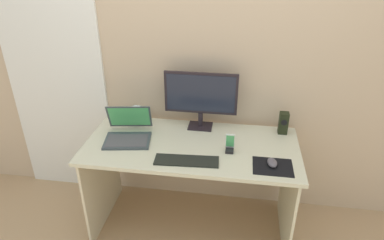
# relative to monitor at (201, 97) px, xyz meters

# --- Properties ---
(ground_plane) EXTENTS (8.00, 8.00, 0.00)m
(ground_plane) POSITION_rel_monitor_xyz_m (-0.03, -0.26, -1.01)
(ground_plane) COLOR tan
(wall_back) EXTENTS (6.00, 0.04, 2.50)m
(wall_back) POSITION_rel_monitor_xyz_m (-0.03, 0.15, 0.24)
(wall_back) COLOR #C4AB8D
(wall_back) RESTS_ON ground_plane
(door_left) EXTENTS (0.82, 0.02, 2.02)m
(door_left) POSITION_rel_monitor_xyz_m (-1.19, 0.12, -0.00)
(door_left) COLOR white
(door_left) RESTS_ON ground_plane
(desk) EXTENTS (1.49, 0.70, 0.76)m
(desk) POSITION_rel_monitor_xyz_m (-0.03, -0.26, -0.41)
(desk) COLOR beige
(desk) RESTS_ON ground_plane
(monitor) EXTENTS (0.54, 0.14, 0.44)m
(monitor) POSITION_rel_monitor_xyz_m (0.00, 0.00, 0.00)
(monitor) COLOR black
(monitor) RESTS_ON desk
(speaker_right) EXTENTS (0.07, 0.07, 0.17)m
(speaker_right) POSITION_rel_monitor_xyz_m (0.61, -0.00, -0.17)
(speaker_right) COLOR black
(speaker_right) RESTS_ON desk
(laptop) EXTENTS (0.37, 0.37, 0.22)m
(laptop) POSITION_rel_monitor_xyz_m (-0.49, -0.24, -0.21)
(laptop) COLOR #374045
(laptop) RESTS_ON desk
(fishbowl) EXTENTS (0.15, 0.15, 0.15)m
(fishbowl) POSITION_rel_monitor_xyz_m (-0.50, -0.01, -0.18)
(fishbowl) COLOR silver
(fishbowl) RESTS_ON desk
(keyboard_external) EXTENTS (0.42, 0.15, 0.01)m
(keyboard_external) POSITION_rel_monitor_xyz_m (-0.03, -0.47, -0.25)
(keyboard_external) COLOR black
(keyboard_external) RESTS_ON desk
(mousepad) EXTENTS (0.25, 0.20, 0.00)m
(mousepad) POSITION_rel_monitor_xyz_m (0.52, -0.45, -0.25)
(mousepad) COLOR black
(mousepad) RESTS_ON desk
(mouse) EXTENTS (0.07, 0.11, 0.04)m
(mouse) POSITION_rel_monitor_xyz_m (0.51, -0.44, -0.23)
(mouse) COLOR #504A53
(mouse) RESTS_ON mousepad
(phone_in_dock) EXTENTS (0.06, 0.06, 0.14)m
(phone_in_dock) POSITION_rel_monitor_xyz_m (0.24, -0.31, -0.20)
(phone_in_dock) COLOR black
(phone_in_dock) RESTS_ON desk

